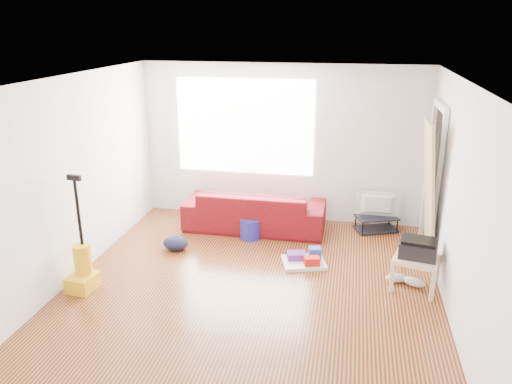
% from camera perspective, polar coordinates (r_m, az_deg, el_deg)
% --- Properties ---
extents(room, '(4.51, 5.01, 2.51)m').
position_cam_1_polar(room, '(5.73, 0.24, 0.23)').
color(room, '#401C06').
rests_on(room, ground).
extents(sofa, '(2.16, 0.85, 0.63)m').
position_cam_1_polar(sofa, '(7.89, -0.13, -4.13)').
color(sofa, '#4F0C05').
rests_on(sofa, ground).
extents(tv_stand, '(0.71, 0.55, 0.23)m').
position_cam_1_polar(tv_stand, '(7.98, 13.58, -3.47)').
color(tv_stand, black).
rests_on(tv_stand, ground).
extents(tv, '(0.66, 0.09, 0.38)m').
position_cam_1_polar(tv, '(7.87, 13.74, -1.45)').
color(tv, black).
rests_on(tv, tv_stand).
extents(side_table, '(0.63, 0.63, 0.42)m').
position_cam_1_polar(side_table, '(6.36, 17.88, -7.56)').
color(side_table, '#CAAC88').
rests_on(side_table, ground).
extents(printer, '(0.48, 0.40, 0.22)m').
position_cam_1_polar(printer, '(6.29, 18.04, -6.12)').
color(printer, black).
rests_on(printer, side_table).
extents(bucket, '(0.33, 0.33, 0.30)m').
position_cam_1_polar(bucket, '(7.54, -0.65, -5.29)').
color(bucket, navy).
rests_on(bucket, ground).
extents(toilet_paper, '(0.12, 0.12, 0.11)m').
position_cam_1_polar(toilet_paper, '(7.48, -0.47, -3.74)').
color(toilet_paper, silver).
rests_on(toilet_paper, bucket).
extents(cleaning_tray, '(0.66, 0.58, 0.20)m').
position_cam_1_polar(cleaning_tray, '(6.79, 5.66, -7.68)').
color(cleaning_tray, silver).
rests_on(cleaning_tray, ground).
extents(backpack, '(0.37, 0.29, 0.20)m').
position_cam_1_polar(backpack, '(7.26, -9.13, -6.50)').
color(backpack, black).
rests_on(backpack, ground).
extents(sneakers, '(0.50, 0.26, 0.11)m').
position_cam_1_polar(sneakers, '(6.53, 16.69, -9.61)').
color(sneakers, silver).
rests_on(sneakers, ground).
extents(vacuum, '(0.33, 0.37, 1.43)m').
position_cam_1_polar(vacuum, '(6.43, -19.22, -8.27)').
color(vacuum, gold).
rests_on(vacuum, ground).
extents(door_panel, '(0.24, 0.77, 1.91)m').
position_cam_1_polar(door_panel, '(7.25, 18.38, -7.32)').
color(door_panel, '#A18B58').
rests_on(door_panel, ground).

